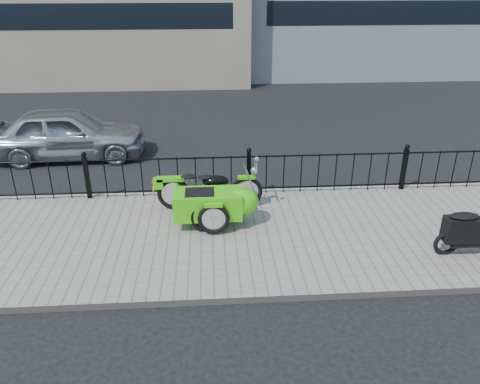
{
  "coord_description": "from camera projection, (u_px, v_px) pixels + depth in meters",
  "views": [
    {
      "loc": [
        -0.83,
        -8.14,
        4.62
      ],
      "look_at": [
        -0.29,
        -0.1,
        0.81
      ],
      "focal_mm": 35.0,
      "sensor_mm": 36.0,
      "label": 1
    }
  ],
  "objects": [
    {
      "name": "curb",
      "position": [
        248.0,
        193.0,
        10.64
      ],
      "size": [
        30.0,
        0.1,
        0.12
      ],
      "primitive_type": "cube",
      "color": "gray",
      "rests_on": "ground"
    },
    {
      "name": "iron_fence",
      "position": [
        249.0,
        174.0,
        10.29
      ],
      "size": [
        14.11,
        0.11,
        1.08
      ],
      "color": "black",
      "rests_on": "sidewalk"
    },
    {
      "name": "ground",
      "position": [
        254.0,
        226.0,
        9.37
      ],
      "size": [
        120.0,
        120.0,
        0.0
      ],
      "primitive_type": "plane",
      "color": "black",
      "rests_on": "ground"
    },
    {
      "name": "motorcycle_sidecar",
      "position": [
        217.0,
        200.0,
        9.1
      ],
      "size": [
        2.28,
        1.48,
        0.98
      ],
      "color": "black",
      "rests_on": "sidewalk"
    },
    {
      "name": "sedan_car",
      "position": [
        68.0,
        133.0,
        12.55
      ],
      "size": [
        4.12,
        1.8,
        1.38
      ],
      "primitive_type": "imported",
      "rotation": [
        0.0,
        0.0,
        1.61
      ],
      "color": "#A9ABB0",
      "rests_on": "ground"
    },
    {
      "name": "sidewalk",
      "position": [
        257.0,
        236.0,
        8.89
      ],
      "size": [
        30.0,
        3.8,
        0.12
      ],
      "primitive_type": "cube",
      "color": "gray",
      "rests_on": "ground"
    },
    {
      "name": "scooter",
      "position": [
        476.0,
        232.0,
        8.07
      ],
      "size": [
        1.67,
        0.49,
        1.13
      ],
      "color": "black",
      "rests_on": "sidewalk"
    },
    {
      "name": "spare_tire",
      "position": [
        207.0,
        216.0,
        8.82
      ],
      "size": [
        0.66,
        0.22,
        0.65
      ],
      "primitive_type": "torus",
      "rotation": [
        1.57,
        0.0,
        0.19
      ],
      "color": "black",
      "rests_on": "sidewalk"
    }
  ]
}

